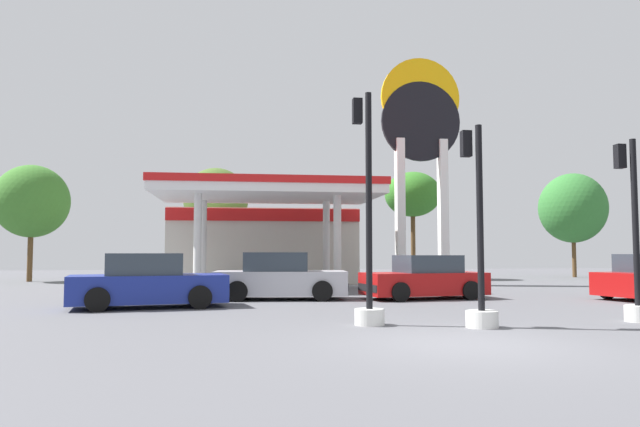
{
  "coord_description": "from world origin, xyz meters",
  "views": [
    {
      "loc": [
        -3.82,
        -9.93,
        1.59
      ],
      "look_at": [
        -0.97,
        11.76,
        3.04
      ],
      "focal_mm": 32.97,
      "sensor_mm": 36.0,
      "label": 1
    }
  ],
  "objects_px": {
    "station_pole_sign": "(421,141)",
    "traffic_signal_0": "(368,252)",
    "tree_1": "(216,199)",
    "tree_2": "(413,195)",
    "car_3": "(280,278)",
    "traffic_signal_1": "(635,263)",
    "car_1": "(148,283)",
    "car_2": "(424,279)",
    "tree_3": "(573,208)",
    "tree_0": "(32,201)",
    "traffic_signal_2": "(479,268)"
  },
  "relations": [
    {
      "from": "traffic_signal_0",
      "to": "tree_1",
      "type": "height_order",
      "value": "tree_1"
    },
    {
      "from": "tree_2",
      "to": "traffic_signal_0",
      "type": "bearing_deg",
      "value": -109.03
    },
    {
      "from": "station_pole_sign",
      "to": "tree_0",
      "type": "height_order",
      "value": "station_pole_sign"
    },
    {
      "from": "tree_3",
      "to": "station_pole_sign",
      "type": "bearing_deg",
      "value": -148.65
    },
    {
      "from": "car_3",
      "to": "tree_1",
      "type": "bearing_deg",
      "value": 100.87
    },
    {
      "from": "car_2",
      "to": "tree_0",
      "type": "xyz_separation_m",
      "value": [
        -17.67,
        14.22,
        3.7
      ]
    },
    {
      "from": "tree_1",
      "to": "tree_2",
      "type": "height_order",
      "value": "tree_1"
    },
    {
      "from": "traffic_signal_2",
      "to": "tree_2",
      "type": "xyz_separation_m",
      "value": [
        5.04,
        21.9,
        3.78
      ]
    },
    {
      "from": "car_2",
      "to": "tree_1",
      "type": "distance_m",
      "value": 17.57
    },
    {
      "from": "tree_1",
      "to": "tree_3",
      "type": "relative_size",
      "value": 0.98
    },
    {
      "from": "station_pole_sign",
      "to": "tree_1",
      "type": "relative_size",
      "value": 1.72
    },
    {
      "from": "station_pole_sign",
      "to": "car_3",
      "type": "xyz_separation_m",
      "value": [
        -7.42,
        -7.76,
        -6.35
      ]
    },
    {
      "from": "car_1",
      "to": "tree_3",
      "type": "bearing_deg",
      "value": 36.83
    },
    {
      "from": "car_1",
      "to": "car_2",
      "type": "relative_size",
      "value": 1.05
    },
    {
      "from": "car_1",
      "to": "tree_2",
      "type": "distance_m",
      "value": 21.22
    },
    {
      "from": "station_pole_sign",
      "to": "tree_2",
      "type": "bearing_deg",
      "value": 77.38
    },
    {
      "from": "traffic_signal_0",
      "to": "car_3",
      "type": "bearing_deg",
      "value": 101.56
    },
    {
      "from": "traffic_signal_1",
      "to": "tree_0",
      "type": "height_order",
      "value": "tree_0"
    },
    {
      "from": "car_1",
      "to": "traffic_signal_1",
      "type": "bearing_deg",
      "value": -23.09
    },
    {
      "from": "tree_0",
      "to": "tree_3",
      "type": "height_order",
      "value": "tree_3"
    },
    {
      "from": "tree_0",
      "to": "traffic_signal_2",
      "type": "bearing_deg",
      "value": -52.87
    },
    {
      "from": "station_pole_sign",
      "to": "traffic_signal_0",
      "type": "distance_m",
      "value": 17.06
    },
    {
      "from": "station_pole_sign",
      "to": "traffic_signal_2",
      "type": "distance_m",
      "value": 17.18
    },
    {
      "from": "tree_0",
      "to": "traffic_signal_1",
      "type": "bearing_deg",
      "value": -46.09
    },
    {
      "from": "tree_1",
      "to": "car_2",
      "type": "bearing_deg",
      "value": -62.94
    },
    {
      "from": "tree_0",
      "to": "tree_3",
      "type": "relative_size",
      "value": 0.95
    },
    {
      "from": "car_2",
      "to": "car_3",
      "type": "height_order",
      "value": "car_3"
    },
    {
      "from": "station_pole_sign",
      "to": "car_2",
      "type": "distance_m",
      "value": 10.68
    },
    {
      "from": "car_1",
      "to": "traffic_signal_0",
      "type": "bearing_deg",
      "value": -41.35
    },
    {
      "from": "traffic_signal_0",
      "to": "tree_0",
      "type": "height_order",
      "value": "tree_0"
    },
    {
      "from": "car_2",
      "to": "traffic_signal_2",
      "type": "distance_m",
      "value": 7.68
    },
    {
      "from": "traffic_signal_1",
      "to": "car_1",
      "type": "bearing_deg",
      "value": 156.91
    },
    {
      "from": "traffic_signal_2",
      "to": "tree_0",
      "type": "height_order",
      "value": "tree_0"
    },
    {
      "from": "car_3",
      "to": "traffic_signal_2",
      "type": "bearing_deg",
      "value": -64.82
    },
    {
      "from": "tree_2",
      "to": "tree_3",
      "type": "height_order",
      "value": "tree_3"
    },
    {
      "from": "traffic_signal_0",
      "to": "tree_2",
      "type": "relative_size",
      "value": 0.81
    },
    {
      "from": "car_3",
      "to": "tree_1",
      "type": "height_order",
      "value": "tree_1"
    },
    {
      "from": "car_2",
      "to": "car_3",
      "type": "relative_size",
      "value": 0.96
    },
    {
      "from": "tree_1",
      "to": "tree_2",
      "type": "relative_size",
      "value": 1.02
    },
    {
      "from": "car_1",
      "to": "tree_3",
      "type": "distance_m",
      "value": 29.97
    },
    {
      "from": "traffic_signal_1",
      "to": "tree_3",
      "type": "height_order",
      "value": "tree_3"
    },
    {
      "from": "car_1",
      "to": "car_2",
      "type": "xyz_separation_m",
      "value": [
        8.88,
        2.07,
        -0.03
      ]
    },
    {
      "from": "traffic_signal_0",
      "to": "tree_3",
      "type": "distance_m",
      "value": 29.27
    },
    {
      "from": "station_pole_sign",
      "to": "car_1",
      "type": "relative_size",
      "value": 2.43
    },
    {
      "from": "tree_0",
      "to": "tree_1",
      "type": "xyz_separation_m",
      "value": [
        9.89,
        1.01,
        0.33
      ]
    },
    {
      "from": "car_2",
      "to": "tree_2",
      "type": "bearing_deg",
      "value": 74.94
    },
    {
      "from": "station_pole_sign",
      "to": "tree_1",
      "type": "xyz_separation_m",
      "value": [
        -10.26,
        7.05,
        -2.37
      ]
    },
    {
      "from": "station_pole_sign",
      "to": "traffic_signal_0",
      "type": "height_order",
      "value": "station_pole_sign"
    },
    {
      "from": "car_1",
      "to": "car_3",
      "type": "relative_size",
      "value": 1.01
    },
    {
      "from": "car_1",
      "to": "car_2",
      "type": "bearing_deg",
      "value": 13.09
    }
  ]
}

